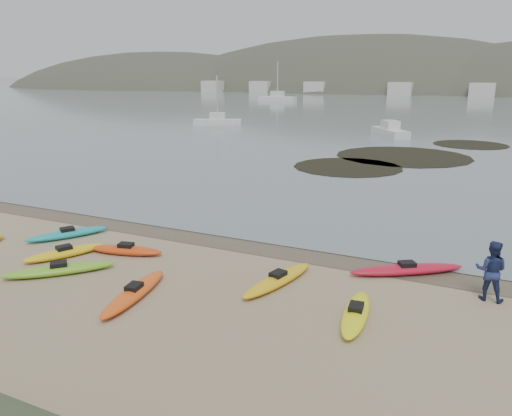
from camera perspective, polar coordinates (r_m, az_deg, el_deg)
The scene contains 8 objects.
ground at distance 21.05m, azimuth -0.00°, elevation -3.94°, with size 600.00×600.00×0.00m, color tan.
wet_sand at distance 20.79m, azimuth -0.36°, elevation -4.18°, with size 60.00×60.00×0.00m, color brown.
water at distance 318.15m, azimuth 24.46°, elevation 12.66°, with size 1200.00×1200.00×0.00m, color slate.
kayaks at distance 18.48m, azimuth -11.08°, elevation -6.46°, with size 18.63×9.04×0.34m.
person_east at distance 17.23m, azimuth 25.27°, elevation -6.48°, with size 0.94×0.73×1.94m, color navy.
kelp_mats at distance 44.49m, azimuth 16.73°, elevation 5.68°, with size 15.30×24.51×0.04m.
moored_boats at distance 101.18m, azimuth 18.90°, elevation 10.84°, with size 88.96×83.92×1.32m.
far_town at distance 163.06m, azimuth 25.07°, elevation 12.11°, with size 199.00×5.00×4.00m.
Camera 1 is at (8.52, -17.96, 6.91)m, focal length 35.00 mm.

